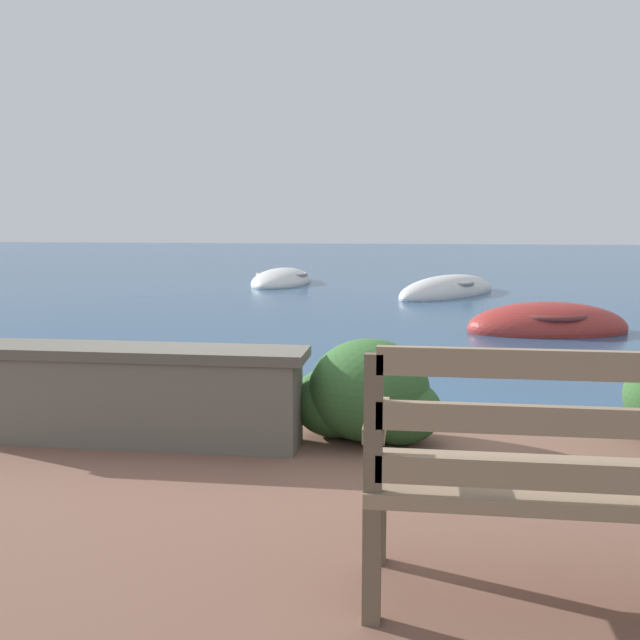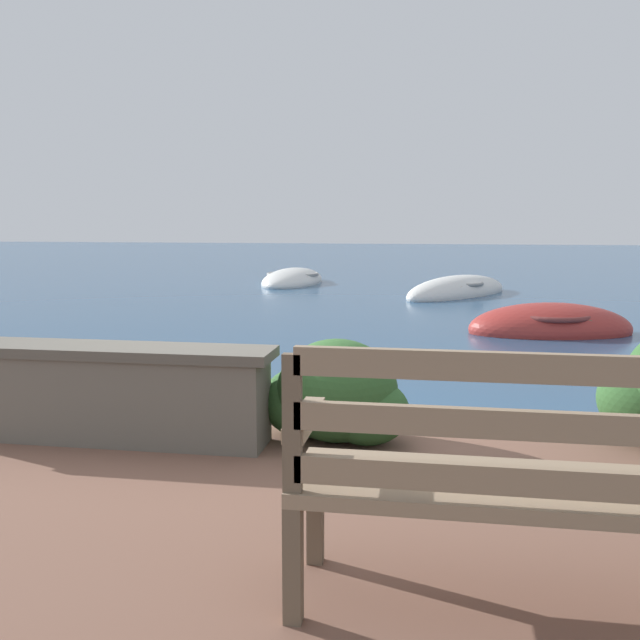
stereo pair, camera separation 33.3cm
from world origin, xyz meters
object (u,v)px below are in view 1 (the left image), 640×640
(rowboat_mid, at_px, (448,292))
(rowboat_far, at_px, (282,281))
(park_bench, at_px, (597,474))
(rowboat_nearest, at_px, (547,327))

(rowboat_mid, relative_size, rowboat_far, 1.11)
(park_bench, relative_size, rowboat_nearest, 0.64)
(rowboat_nearest, bearing_deg, rowboat_mid, 93.48)
(rowboat_nearest, height_order, rowboat_far, rowboat_nearest)
(park_bench, xyz_separation_m, rowboat_nearest, (1.21, 7.62, -0.64))
(park_bench, distance_m, rowboat_far, 14.87)
(park_bench, height_order, rowboat_nearest, park_bench)
(rowboat_mid, bearing_deg, rowboat_nearest, 45.70)
(rowboat_nearest, distance_m, rowboat_far, 8.38)
(rowboat_far, bearing_deg, park_bench, 19.56)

